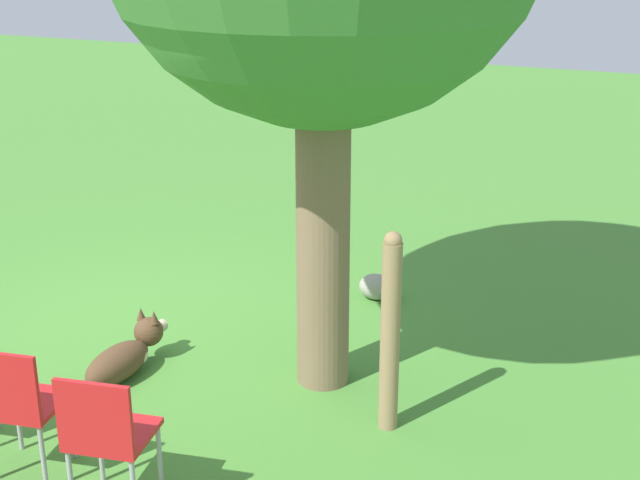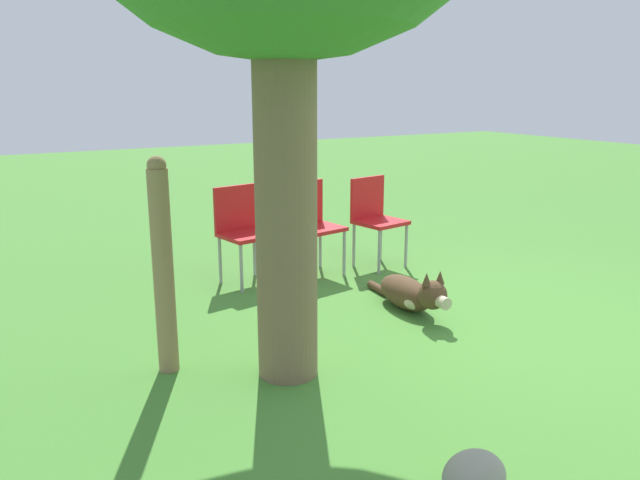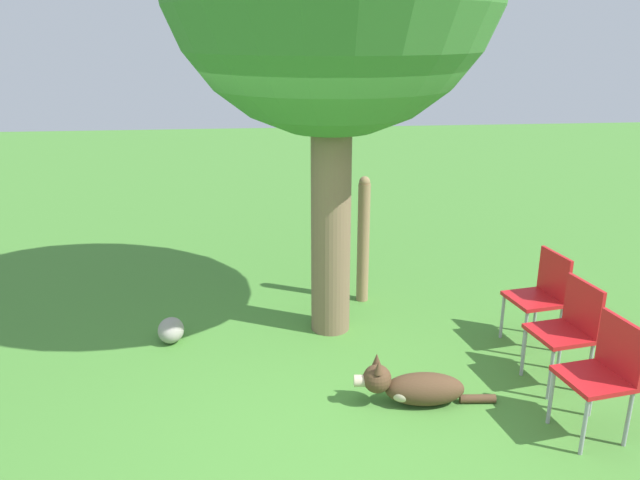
{
  "view_description": "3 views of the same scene",
  "coord_description": "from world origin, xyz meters",
  "px_view_note": "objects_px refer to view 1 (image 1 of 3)",
  "views": [
    {
      "loc": [
        5.45,
        3.71,
        3.22
      ],
      "look_at": [
        -0.01,
        1.42,
        1.05
      ],
      "focal_mm": 50.0,
      "sensor_mm": 36.0,
      "label": 1
    },
    {
      "loc": [
        -3.2,
        3.15,
        1.8
      ],
      "look_at": [
        1.18,
        0.6,
        0.53
      ],
      "focal_mm": 35.0,
      "sensor_mm": 36.0,
      "label": 2
    },
    {
      "loc": [
        -0.59,
        -4.08,
        2.81
      ],
      "look_at": [
        -0.03,
        1.46,
        0.93
      ],
      "focal_mm": 35.0,
      "sensor_mm": 36.0,
      "label": 3
    }
  ],
  "objects_px": {
    "dog": "(125,356)",
    "fence_post": "(390,332)",
    "red_chair_2": "(106,431)",
    "red_chair_1": "(17,400)"
  },
  "relations": [
    {
      "from": "red_chair_2",
      "to": "dog",
      "type": "bearing_deg",
      "value": 22.23
    },
    {
      "from": "dog",
      "to": "red_chair_2",
      "type": "distance_m",
      "value": 1.69
    },
    {
      "from": "dog",
      "to": "red_chair_2",
      "type": "xyz_separation_m",
      "value": [
        1.4,
        0.87,
        0.38
      ]
    },
    {
      "from": "dog",
      "to": "red_chair_2",
      "type": "bearing_deg",
      "value": -143.51
    },
    {
      "from": "red_chair_1",
      "to": "red_chair_2",
      "type": "relative_size",
      "value": 1.0
    },
    {
      "from": "dog",
      "to": "fence_post",
      "type": "relative_size",
      "value": 0.82
    },
    {
      "from": "dog",
      "to": "fence_post",
      "type": "height_order",
      "value": "fence_post"
    },
    {
      "from": "dog",
      "to": "fence_post",
      "type": "distance_m",
      "value": 2.1
    },
    {
      "from": "fence_post",
      "to": "red_chair_1",
      "type": "distance_m",
      "value": 2.32
    },
    {
      "from": "dog",
      "to": "red_chair_1",
      "type": "height_order",
      "value": "red_chair_1"
    }
  ]
}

